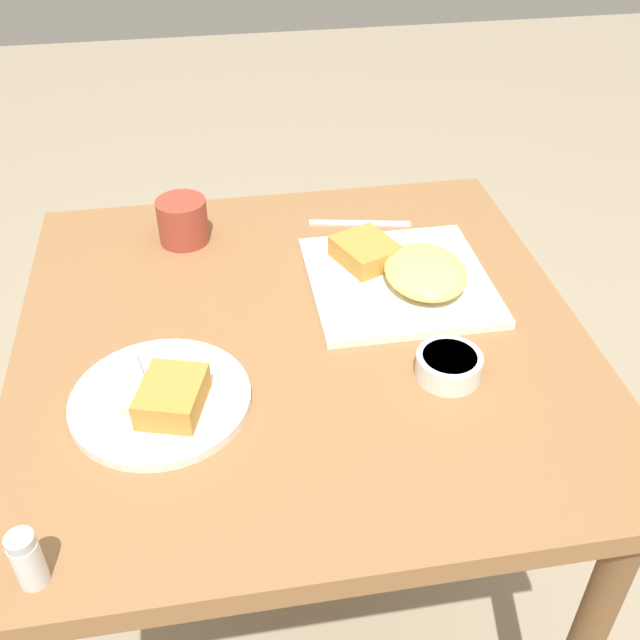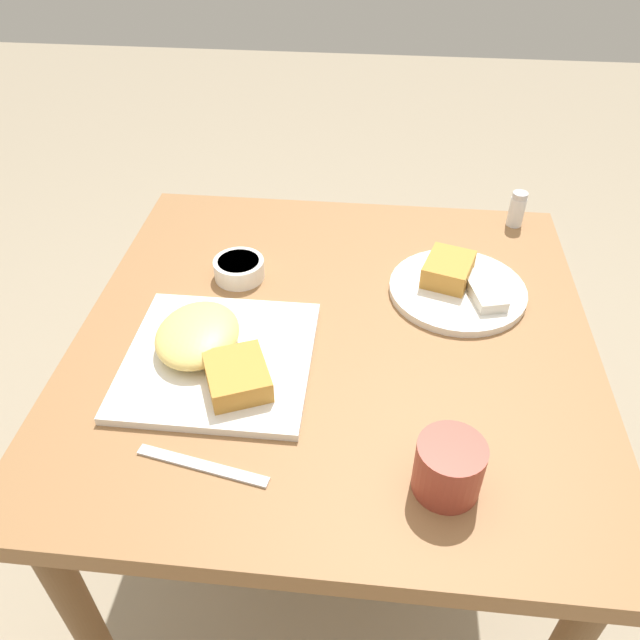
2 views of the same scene
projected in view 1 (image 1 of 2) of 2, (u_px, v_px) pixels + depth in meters
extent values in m
plane|color=gray|center=(307.00, 610.00, 1.61)|extent=(8.00, 8.00, 0.00)
cube|color=olive|center=(301.00, 339.00, 1.15)|extent=(0.86, 0.85, 0.04)
cylinder|color=brown|center=(438.00, 352.00, 1.72)|extent=(0.05, 0.05, 0.74)
cylinder|color=brown|center=(113.00, 388.00, 1.63)|extent=(0.05, 0.05, 0.74)
cube|color=white|center=(399.00, 281.00, 1.23)|extent=(0.29, 0.29, 0.01)
ellipsoid|color=#EFCC6B|center=(425.00, 272.00, 1.20)|extent=(0.16, 0.13, 0.04)
cube|color=#C68938|center=(366.00, 251.00, 1.25)|extent=(0.13, 0.12, 0.04)
cylinder|color=white|center=(161.00, 400.00, 1.01)|extent=(0.24, 0.24, 0.01)
cube|color=#C68938|center=(172.00, 396.00, 0.97)|extent=(0.12, 0.10, 0.04)
cube|color=silver|center=(127.00, 385.00, 1.00)|extent=(0.12, 0.07, 0.02)
cylinder|color=white|center=(449.00, 366.00, 1.04)|extent=(0.09, 0.09, 0.04)
cylinder|color=#D1B775|center=(450.00, 357.00, 1.03)|extent=(0.08, 0.08, 0.00)
cylinder|color=white|center=(29.00, 563.00, 0.78)|extent=(0.03, 0.03, 0.06)
cylinder|color=white|center=(32.00, 570.00, 0.79)|extent=(0.03, 0.03, 0.03)
cylinder|color=silver|center=(20.00, 541.00, 0.76)|extent=(0.03, 0.03, 0.01)
cube|color=silver|center=(360.00, 223.00, 1.38)|extent=(0.05, 0.19, 0.00)
cylinder|color=#9E3D2D|center=(183.00, 221.00, 1.31)|extent=(0.09, 0.09, 0.08)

